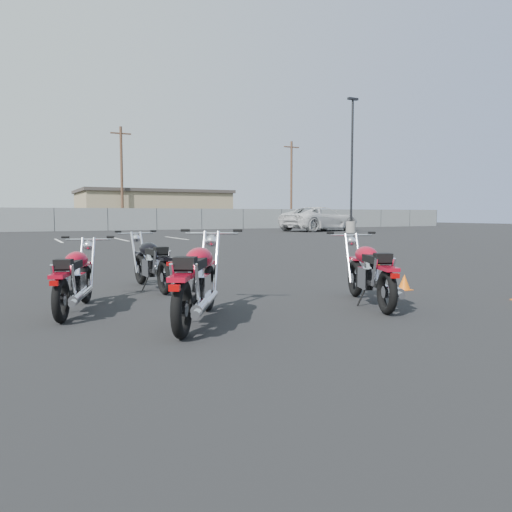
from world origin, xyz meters
name	(u,v)px	position (x,y,z in m)	size (l,w,h in m)	color
ground	(262,305)	(0.00, 0.00, 0.00)	(120.00, 120.00, 0.00)	black
motorcycle_front_red	(75,279)	(-2.44, 0.65, 0.44)	(1.05, 1.95, 0.97)	black
motorcycle_second_black	(152,263)	(-1.00, 2.20, 0.45)	(0.78, 2.02, 0.99)	black
motorcycle_third_red	(197,282)	(-1.22, -0.70, 0.49)	(1.53, 2.09, 1.09)	black
motorcycle_rear_red	(371,273)	(1.40, -0.65, 0.46)	(1.15, 2.03, 1.01)	black
training_cone_near	(377,267)	(3.80, 2.05, 0.18)	(0.30, 0.30, 0.35)	orange
training_cone_extra	(404,282)	(2.85, 0.22, 0.13)	(0.22, 0.22, 0.27)	orange
light_pole_east	(351,199)	(18.71, 22.61, 2.39)	(0.80, 0.70, 9.41)	gray
chainlink_fence	(54,220)	(0.00, 35.00, 0.90)	(80.06, 0.06, 1.80)	slate
tan_building_east	(152,209)	(10.00, 44.00, 1.86)	(14.40, 9.40, 3.70)	#90805D
utility_pole_c	(122,176)	(6.00, 39.00, 4.69)	(1.80, 0.24, 9.00)	#442D1F
utility_pole_d	(291,182)	(24.00, 40.00, 4.69)	(1.80, 0.24, 9.00)	#442D1F
parking_line_stripes	(25,241)	(-2.50, 20.00, 0.00)	(15.12, 4.00, 0.01)	silver
white_van	(320,212)	(18.67, 26.50, 1.48)	(7.80, 3.12, 2.97)	silver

